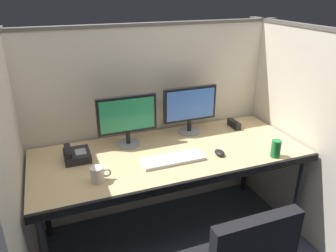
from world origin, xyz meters
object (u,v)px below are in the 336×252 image
(monitor_right, at_px, (190,107))
(computer_mouse, at_px, (220,153))
(monitor_left, at_px, (127,117))
(desk_phone, at_px, (76,155))
(keyboard_main, at_px, (173,159))
(red_stapler, at_px, (234,124))
(desk, at_px, (171,159))
(soda_can, at_px, (276,149))
(coffee_mug, at_px, (98,174))

(monitor_right, height_order, computer_mouse, monitor_right)
(monitor_left, height_order, desk_phone, monitor_left)
(keyboard_main, xyz_separation_m, red_stapler, (0.68, 0.34, 0.02))
(desk, bearing_deg, keyboard_main, -104.75)
(red_stapler, bearing_deg, soda_can, -90.57)
(computer_mouse, bearing_deg, keyboard_main, 173.28)
(soda_can, bearing_deg, monitor_right, 123.34)
(keyboard_main, height_order, computer_mouse, computer_mouse)
(desk, bearing_deg, desk_phone, 167.43)
(keyboard_main, bearing_deg, monitor_left, 122.58)
(desk, relative_size, monitor_right, 4.42)
(coffee_mug, bearing_deg, desk_phone, 105.56)
(keyboard_main, distance_m, red_stapler, 0.76)
(coffee_mug, height_order, desk_phone, coffee_mug)
(monitor_right, distance_m, red_stapler, 0.43)
(monitor_left, xyz_separation_m, red_stapler, (0.90, 0.00, -0.19))
(desk, distance_m, monitor_left, 0.43)
(desk_phone, bearing_deg, keyboard_main, -22.43)
(desk, height_order, coffee_mug, coffee_mug)
(monitor_left, bearing_deg, red_stapler, 0.26)
(monitor_right, height_order, red_stapler, monitor_right)
(computer_mouse, xyz_separation_m, red_stapler, (0.35, 0.38, 0.01))
(monitor_left, height_order, monitor_right, same)
(keyboard_main, bearing_deg, desk, 75.25)
(coffee_mug, bearing_deg, keyboard_main, 8.19)
(monitor_left, bearing_deg, computer_mouse, -34.70)
(monitor_left, distance_m, coffee_mug, 0.54)
(desk_phone, bearing_deg, computer_mouse, -17.13)
(computer_mouse, relative_size, coffee_mug, 0.76)
(soda_can, relative_size, red_stapler, 0.81)
(keyboard_main, height_order, soda_can, soda_can)
(coffee_mug, height_order, red_stapler, coffee_mug)
(desk_phone, bearing_deg, soda_can, -19.18)
(coffee_mug, relative_size, desk_phone, 0.66)
(monitor_right, relative_size, red_stapler, 2.87)
(keyboard_main, bearing_deg, desk_phone, 157.57)
(coffee_mug, distance_m, red_stapler, 1.26)
(computer_mouse, distance_m, desk_phone, 0.98)
(desk, height_order, red_stapler, red_stapler)
(monitor_left, xyz_separation_m, soda_can, (0.89, -0.54, -0.15))
(coffee_mug, bearing_deg, desk, 18.57)
(desk, relative_size, desk_phone, 10.00)
(monitor_right, bearing_deg, computer_mouse, -84.72)
(monitor_left, xyz_separation_m, coffee_mug, (-0.29, -0.41, -0.17))
(monitor_left, bearing_deg, desk_phone, -166.48)
(desk, height_order, computer_mouse, computer_mouse)
(red_stapler, bearing_deg, computer_mouse, -132.16)
(computer_mouse, distance_m, coffee_mug, 0.84)
(coffee_mug, bearing_deg, red_stapler, 19.38)
(desk_phone, bearing_deg, monitor_right, 8.67)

